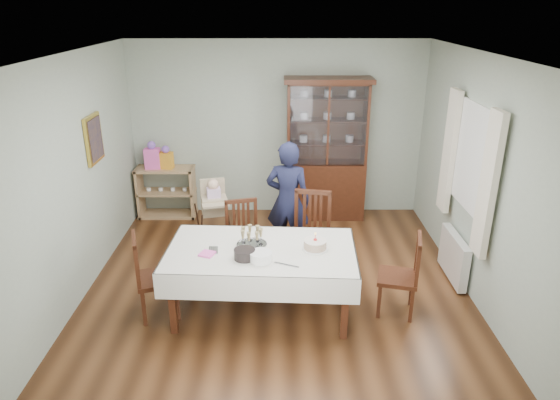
{
  "coord_description": "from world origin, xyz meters",
  "views": [
    {
      "loc": [
        0.02,
        -5.09,
        3.19
      ],
      "look_at": [
        0.04,
        0.2,
        1.09
      ],
      "focal_mm": 32.0,
      "sensor_mm": 36.0,
      "label": 1
    }
  ],
  "objects_px": {
    "chair_end_left": "(157,291)",
    "chair_end_right": "(398,290)",
    "gift_bag_orange": "(166,158)",
    "dining_table": "(262,280)",
    "high_chair": "(215,222)",
    "birthday_cake": "(315,245)",
    "chair_far_right": "(310,252)",
    "woman": "(288,201)",
    "chair_far_left": "(245,254)",
    "china_cabinet": "(326,148)",
    "gift_bag_pink": "(152,156)",
    "champagne_tray": "(252,240)",
    "sideboard": "(167,192)"
  },
  "relations": [
    {
      "from": "chair_end_left",
      "to": "chair_end_right",
      "type": "xyz_separation_m",
      "value": [
        2.62,
        0.04,
        -0.01
      ]
    },
    {
      "from": "gift_bag_orange",
      "to": "dining_table",
      "type": "bearing_deg",
      "value": -59.77
    },
    {
      "from": "high_chair",
      "to": "gift_bag_orange",
      "type": "xyz_separation_m",
      "value": [
        -0.86,
        1.13,
        0.57
      ]
    },
    {
      "from": "chair_end_left",
      "to": "high_chair",
      "type": "bearing_deg",
      "value": -33.0
    },
    {
      "from": "birthday_cake",
      "to": "dining_table",
      "type": "bearing_deg",
      "value": 179.46
    },
    {
      "from": "chair_far_right",
      "to": "woman",
      "type": "height_order",
      "value": "woman"
    },
    {
      "from": "chair_far_left",
      "to": "chair_far_right",
      "type": "distance_m",
      "value": 0.81
    },
    {
      "from": "woman",
      "to": "birthday_cake",
      "type": "distance_m",
      "value": 1.32
    },
    {
      "from": "china_cabinet",
      "to": "high_chair",
      "type": "bearing_deg",
      "value": -144.78
    },
    {
      "from": "high_chair",
      "to": "gift_bag_pink",
      "type": "xyz_separation_m",
      "value": [
        -1.07,
        1.13,
        0.6
      ]
    },
    {
      "from": "chair_far_left",
      "to": "woman",
      "type": "relative_size",
      "value": 0.59
    },
    {
      "from": "chair_far_left",
      "to": "chair_end_right",
      "type": "distance_m",
      "value": 1.91
    },
    {
      "from": "china_cabinet",
      "to": "champagne_tray",
      "type": "xyz_separation_m",
      "value": [
        -1.02,
        -2.55,
        -0.3
      ]
    },
    {
      "from": "china_cabinet",
      "to": "birthday_cake",
      "type": "relative_size",
      "value": 7.83
    },
    {
      "from": "dining_table",
      "to": "gift_bag_orange",
      "type": "xyz_separation_m",
      "value": [
        -1.54,
        2.64,
        0.58
      ]
    },
    {
      "from": "chair_far_left",
      "to": "birthday_cake",
      "type": "distance_m",
      "value": 1.26
    },
    {
      "from": "gift_bag_orange",
      "to": "chair_end_left",
      "type": "bearing_deg",
      "value": -81.43
    },
    {
      "from": "high_chair",
      "to": "chair_end_left",
      "type": "bearing_deg",
      "value": -119.27
    },
    {
      "from": "chair_end_left",
      "to": "champagne_tray",
      "type": "bearing_deg",
      "value": -98.67
    },
    {
      "from": "dining_table",
      "to": "chair_far_right",
      "type": "distance_m",
      "value": 0.97
    },
    {
      "from": "chair_far_right",
      "to": "gift_bag_orange",
      "type": "xyz_separation_m",
      "value": [
        -2.11,
        1.86,
        0.65
      ]
    },
    {
      "from": "chair_far_right",
      "to": "woman",
      "type": "xyz_separation_m",
      "value": [
        -0.26,
        0.51,
        0.48
      ]
    },
    {
      "from": "china_cabinet",
      "to": "high_chair",
      "type": "distance_m",
      "value": 2.09
    },
    {
      "from": "china_cabinet",
      "to": "champagne_tray",
      "type": "distance_m",
      "value": 2.76
    },
    {
      "from": "china_cabinet",
      "to": "chair_end_right",
      "type": "distance_m",
      "value": 2.85
    },
    {
      "from": "gift_bag_orange",
      "to": "chair_far_left",
      "type": "bearing_deg",
      "value": -54.66
    },
    {
      "from": "dining_table",
      "to": "woman",
      "type": "distance_m",
      "value": 1.39
    },
    {
      "from": "chair_far_right",
      "to": "chair_end_right",
      "type": "bearing_deg",
      "value": -30.81
    },
    {
      "from": "chair_far_left",
      "to": "chair_far_right",
      "type": "xyz_separation_m",
      "value": [
        0.81,
        -0.03,
        0.04
      ]
    },
    {
      "from": "chair_far_left",
      "to": "champagne_tray",
      "type": "bearing_deg",
      "value": -93.76
    },
    {
      "from": "woman",
      "to": "gift_bag_orange",
      "type": "height_order",
      "value": "woman"
    },
    {
      "from": "china_cabinet",
      "to": "birthday_cake",
      "type": "height_order",
      "value": "china_cabinet"
    },
    {
      "from": "champagne_tray",
      "to": "gift_bag_orange",
      "type": "relative_size",
      "value": 0.91
    },
    {
      "from": "chair_end_left",
      "to": "gift_bag_pink",
      "type": "distance_m",
      "value": 2.86
    },
    {
      "from": "chair_end_left",
      "to": "chair_far_right",
      "type": "bearing_deg",
      "value": -80.79
    },
    {
      "from": "high_chair",
      "to": "gift_bag_orange",
      "type": "bearing_deg",
      "value": 113.89
    },
    {
      "from": "dining_table",
      "to": "chair_far_left",
      "type": "relative_size",
      "value": 2.19
    },
    {
      "from": "woman",
      "to": "champagne_tray",
      "type": "distance_m",
      "value": 1.27
    },
    {
      "from": "high_chair",
      "to": "birthday_cake",
      "type": "distance_m",
      "value": 2.01
    },
    {
      "from": "chair_end_left",
      "to": "birthday_cake",
      "type": "xyz_separation_m",
      "value": [
        1.7,
        0.06,
        0.53
      ]
    },
    {
      "from": "china_cabinet",
      "to": "gift_bag_orange",
      "type": "bearing_deg",
      "value": 179.96
    },
    {
      "from": "birthday_cake",
      "to": "gift_bag_pink",
      "type": "distance_m",
      "value": 3.52
    },
    {
      "from": "chair_end_right",
      "to": "gift_bag_pink",
      "type": "relative_size",
      "value": 2.13
    },
    {
      "from": "china_cabinet",
      "to": "woman",
      "type": "relative_size",
      "value": 1.37
    },
    {
      "from": "china_cabinet",
      "to": "gift_bag_pink",
      "type": "bearing_deg",
      "value": 179.97
    },
    {
      "from": "woman",
      "to": "gift_bag_orange",
      "type": "relative_size",
      "value": 4.4
    },
    {
      "from": "chair_end_right",
      "to": "sideboard",
      "type": "bearing_deg",
      "value": -117.17
    },
    {
      "from": "chair_end_left",
      "to": "gift_bag_pink",
      "type": "xyz_separation_m",
      "value": [
        -0.62,
        2.7,
        0.71
      ]
    },
    {
      "from": "sideboard",
      "to": "chair_far_left",
      "type": "bearing_deg",
      "value": -54.03
    },
    {
      "from": "chair_end_right",
      "to": "champagne_tray",
      "type": "distance_m",
      "value": 1.69
    }
  ]
}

